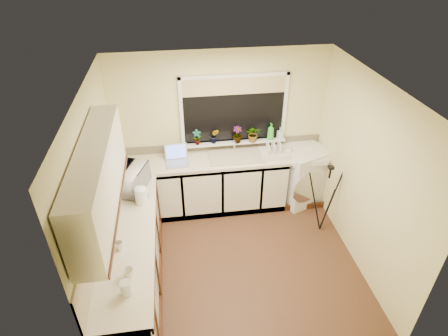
{
  "coord_description": "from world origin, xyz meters",
  "views": [
    {
      "loc": [
        -0.67,
        -3.48,
        3.81
      ],
      "look_at": [
        -0.08,
        0.55,
        1.15
      ],
      "focal_mm": 29.59,
      "sensor_mm": 36.0,
      "label": 1
    }
  ],
  "objects_px": {
    "tripod": "(325,199)",
    "plant_b": "(214,136)",
    "soap_bottle_green": "(271,131)",
    "kettle": "(141,196)",
    "plant_d": "(253,134)",
    "microwave": "(130,179)",
    "steel_jar": "(119,246)",
    "plant_a": "(197,137)",
    "glass_jug": "(126,288)",
    "dish_rack": "(274,153)",
    "plant_c": "(237,135)",
    "laptop": "(177,158)",
    "cup_back": "(289,151)",
    "washing_machine": "(301,174)",
    "soap_bottle_clear": "(280,133)",
    "cup_left": "(128,273)"
  },
  "relations": [
    {
      "from": "kettle",
      "to": "plant_a",
      "type": "relative_size",
      "value": 0.85
    },
    {
      "from": "tripod",
      "to": "steel_jar",
      "type": "xyz_separation_m",
      "value": [
        -2.73,
        -0.92,
        0.39
      ]
    },
    {
      "from": "soap_bottle_green",
      "to": "cup_back",
      "type": "bearing_deg",
      "value": -41.37
    },
    {
      "from": "dish_rack",
      "to": "plant_d",
      "type": "distance_m",
      "value": 0.44
    },
    {
      "from": "dish_rack",
      "to": "soap_bottle_green",
      "type": "distance_m",
      "value": 0.35
    },
    {
      "from": "soap_bottle_green",
      "to": "plant_c",
      "type": "bearing_deg",
      "value": -177.62
    },
    {
      "from": "laptop",
      "to": "dish_rack",
      "type": "xyz_separation_m",
      "value": [
        1.48,
        -0.03,
        -0.03
      ]
    },
    {
      "from": "kettle",
      "to": "cup_left",
      "type": "bearing_deg",
      "value": -93.9
    },
    {
      "from": "microwave",
      "to": "plant_a",
      "type": "relative_size",
      "value": 2.24
    },
    {
      "from": "plant_a",
      "to": "soap_bottle_clear",
      "type": "height_order",
      "value": "plant_a"
    },
    {
      "from": "laptop",
      "to": "dish_rack",
      "type": "distance_m",
      "value": 1.48
    },
    {
      "from": "plant_b",
      "to": "plant_d",
      "type": "height_order",
      "value": "plant_d"
    },
    {
      "from": "microwave",
      "to": "soap_bottle_green",
      "type": "distance_m",
      "value": 2.24
    },
    {
      "from": "steel_jar",
      "to": "glass_jug",
      "type": "bearing_deg",
      "value": -78.72
    },
    {
      "from": "tripod",
      "to": "plant_c",
      "type": "xyz_separation_m",
      "value": [
        -1.12,
        0.97,
        0.62
      ]
    },
    {
      "from": "kettle",
      "to": "steel_jar",
      "type": "xyz_separation_m",
      "value": [
        -0.21,
        -0.78,
        -0.05
      ]
    },
    {
      "from": "plant_a",
      "to": "cup_left",
      "type": "relative_size",
      "value": 2.2
    },
    {
      "from": "soap_bottle_green",
      "to": "soap_bottle_clear",
      "type": "height_order",
      "value": "soap_bottle_green"
    },
    {
      "from": "plant_d",
      "to": "cup_back",
      "type": "xyz_separation_m",
      "value": [
        0.52,
        -0.19,
        -0.23
      ]
    },
    {
      "from": "plant_a",
      "to": "plant_b",
      "type": "height_order",
      "value": "plant_a"
    },
    {
      "from": "tripod",
      "to": "microwave",
      "type": "height_order",
      "value": "microwave"
    },
    {
      "from": "plant_a",
      "to": "cup_back",
      "type": "distance_m",
      "value": 1.42
    },
    {
      "from": "soap_bottle_green",
      "to": "cup_left",
      "type": "relative_size",
      "value": 2.41
    },
    {
      "from": "dish_rack",
      "to": "soap_bottle_green",
      "type": "relative_size",
      "value": 1.69
    },
    {
      "from": "plant_a",
      "to": "washing_machine",
      "type": "bearing_deg",
      "value": -6.21
    },
    {
      "from": "plant_b",
      "to": "plant_c",
      "type": "relative_size",
      "value": 0.92
    },
    {
      "from": "dish_rack",
      "to": "plant_c",
      "type": "height_order",
      "value": "plant_c"
    },
    {
      "from": "soap_bottle_clear",
      "to": "cup_back",
      "type": "height_order",
      "value": "soap_bottle_clear"
    },
    {
      "from": "tripod",
      "to": "soap_bottle_green",
      "type": "xyz_separation_m",
      "value": [
        -0.59,
        0.99,
        0.62
      ]
    },
    {
      "from": "kettle",
      "to": "soap_bottle_clear",
      "type": "relative_size",
      "value": 1.14
    },
    {
      "from": "plant_b",
      "to": "plant_d",
      "type": "bearing_deg",
      "value": -3.06
    },
    {
      "from": "soap_bottle_green",
      "to": "kettle",
      "type": "bearing_deg",
      "value": -149.68
    },
    {
      "from": "laptop",
      "to": "microwave",
      "type": "relative_size",
      "value": 0.65
    },
    {
      "from": "steel_jar",
      "to": "cup_left",
      "type": "relative_size",
      "value": 0.91
    },
    {
      "from": "tripod",
      "to": "plant_b",
      "type": "distance_m",
      "value": 1.87
    },
    {
      "from": "laptop",
      "to": "cup_back",
      "type": "relative_size",
      "value": 3.23
    },
    {
      "from": "tripod",
      "to": "plant_b",
      "type": "xyz_separation_m",
      "value": [
        -1.46,
        1.0,
        0.61
      ]
    },
    {
      "from": "dish_rack",
      "to": "soap_bottle_clear",
      "type": "bearing_deg",
      "value": 62.56
    },
    {
      "from": "plant_b",
      "to": "laptop",
      "type": "bearing_deg",
      "value": -159.61
    },
    {
      "from": "washing_machine",
      "to": "soap_bottle_clear",
      "type": "height_order",
      "value": "soap_bottle_clear"
    },
    {
      "from": "dish_rack",
      "to": "microwave",
      "type": "height_order",
      "value": "microwave"
    },
    {
      "from": "cup_back",
      "to": "kettle",
      "type": "bearing_deg",
      "value": -157.26
    },
    {
      "from": "laptop",
      "to": "cup_back",
      "type": "distance_m",
      "value": 1.71
    },
    {
      "from": "dish_rack",
      "to": "washing_machine",
      "type": "bearing_deg",
      "value": 8.67
    },
    {
      "from": "plant_b",
      "to": "kettle",
      "type": "bearing_deg",
      "value": -133.07
    },
    {
      "from": "washing_machine",
      "to": "tripod",
      "type": "distance_m",
      "value": 0.81
    },
    {
      "from": "plant_d",
      "to": "plant_c",
      "type": "bearing_deg",
      "value": 178.72
    },
    {
      "from": "washing_machine",
      "to": "steel_jar",
      "type": "xyz_separation_m",
      "value": [
        -2.64,
        -1.73,
        0.48
      ]
    },
    {
      "from": "laptop",
      "to": "dish_rack",
      "type": "relative_size",
      "value": 0.79
    },
    {
      "from": "kettle",
      "to": "soap_bottle_green",
      "type": "bearing_deg",
      "value": 30.32
    }
  ]
}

